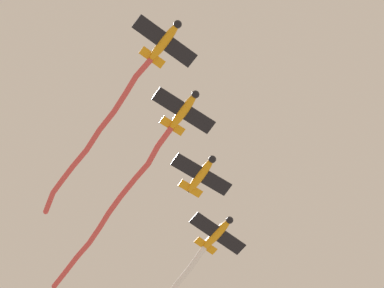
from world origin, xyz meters
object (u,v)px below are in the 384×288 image
(airplane_lead, at_px, (165,41))
(airplane_slot, at_px, (217,233))
(airplane_right_wing, at_px, (201,174))
(airplane_left_wing, at_px, (184,111))

(airplane_lead, distance_m, airplane_slot, 24.66)
(airplane_right_wing, height_order, airplane_slot, airplane_slot)
(airplane_left_wing, height_order, airplane_right_wing, airplane_right_wing)
(airplane_left_wing, distance_m, airplane_slot, 16.44)
(airplane_right_wing, relative_size, airplane_slot, 1.01)
(airplane_lead, xyz_separation_m, airplane_slot, (-14.21, 20.14, 0.75))
(airplane_right_wing, bearing_deg, airplane_slot, 133.00)
(airplane_lead, xyz_separation_m, airplane_left_wing, (-4.74, 6.71, 0.25))
(airplane_left_wing, height_order, airplane_slot, airplane_slot)
(airplane_lead, height_order, airplane_slot, airplane_slot)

